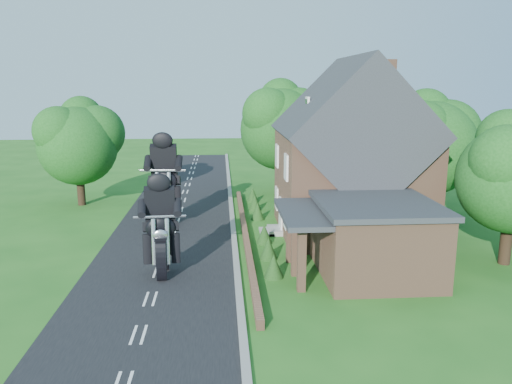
{
  "coord_description": "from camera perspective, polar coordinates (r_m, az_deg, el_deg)",
  "views": [
    {
      "loc": [
        2.99,
        -22.31,
        8.6
      ],
      "look_at": [
        4.88,
        4.58,
        2.8
      ],
      "focal_mm": 35.0,
      "sensor_mm": 36.0,
      "label": 1
    }
  ],
  "objects": [
    {
      "name": "shrub_b",
      "position": [
        25.24,
        1.45,
        -6.46
      ],
      "size": [
        0.9,
        0.9,
        1.1
      ],
      "primitive_type": "cone",
      "color": "#153711",
      "rests_on": "ground"
    },
    {
      "name": "tree_far_road",
      "position": [
        37.91,
        -19.16,
        5.78
      ],
      "size": [
        6.08,
        5.6,
        7.84
      ],
      "color": "black",
      "rests_on": "ground"
    },
    {
      "name": "ground",
      "position": [
        24.1,
        -11.02,
        -9.01
      ],
      "size": [
        120.0,
        120.0,
        0.0
      ],
      "primitive_type": "plane",
      "color": "#205A19",
      "rests_on": "ground"
    },
    {
      "name": "shrub_f",
      "position": [
        37.26,
        -0.38,
        -0.33
      ],
      "size": [
        0.9,
        0.9,
        1.1
      ],
      "primitive_type": "cone",
      "color": "#153711",
      "rests_on": "ground"
    },
    {
      "name": "house",
      "position": [
        29.6,
        10.72,
        3.66
      ],
      "size": [
        9.54,
        8.64,
        10.24
      ],
      "color": "brown",
      "rests_on": "ground"
    },
    {
      "name": "kerb",
      "position": [
        23.9,
        -2.2,
        -8.81
      ],
      "size": [
        0.3,
        80.0,
        0.12
      ],
      "primitive_type": "cube",
      "color": "gray",
      "rests_on": "ground"
    },
    {
      "name": "tree_behind_house",
      "position": [
        40.12,
        12.31,
        8.48
      ],
      "size": [
        7.81,
        7.2,
        10.08
      ],
      "color": "black",
      "rests_on": "ground"
    },
    {
      "name": "garden_wall",
      "position": [
        28.6,
        -1.23,
        -4.94
      ],
      "size": [
        0.3,
        22.0,
        0.4
      ],
      "primitive_type": "cube",
      "color": "brown",
      "rests_on": "ground"
    },
    {
      "name": "road",
      "position": [
        24.09,
        -11.02,
        -8.98
      ],
      "size": [
        7.0,
        80.0,
        0.02
      ],
      "primitive_type": "cube",
      "color": "black",
      "rests_on": "ground"
    },
    {
      "name": "motorcycle_lead",
      "position": [
        23.43,
        -10.66,
        -7.73
      ],
      "size": [
        0.49,
        1.57,
        1.44
      ],
      "primitive_type": null,
      "rotation": [
        0.0,
        0.0,
        3.2
      ],
      "color": "black",
      "rests_on": "ground"
    },
    {
      "name": "motorcycle_follow",
      "position": [
        31.77,
        -10.27,
        -2.14
      ],
      "size": [
        0.59,
        1.89,
        1.74
      ],
      "primitive_type": null,
      "rotation": [
        0.0,
        0.0,
        3.08
      ],
      "color": "black",
      "rests_on": "ground"
    },
    {
      "name": "annex",
      "position": [
        23.6,
        13.16,
        -5.02
      ],
      "size": [
        7.05,
        5.94,
        3.44
      ],
      "color": "brown",
      "rests_on": "ground"
    },
    {
      "name": "shrub_c",
      "position": [
        27.61,
        0.95,
        -4.81
      ],
      "size": [
        0.9,
        0.9,
        1.1
      ],
      "primitive_type": "cone",
      "color": "#153711",
      "rests_on": "ground"
    },
    {
      "name": "tree_behind_left",
      "position": [
        39.88,
        3.47,
        8.0
      ],
      "size": [
        6.94,
        6.4,
        9.16
      ],
      "color": "black",
      "rests_on": "ground"
    },
    {
      "name": "shrub_e",
      "position": [
        34.83,
        -0.12,
        -1.22
      ],
      "size": [
        0.9,
        0.9,
        1.1
      ],
      "primitive_type": "cone",
      "color": "#153711",
      "rests_on": "ground"
    },
    {
      "name": "shrub_d",
      "position": [
        32.41,
        0.19,
        -2.24
      ],
      "size": [
        0.9,
        0.9,
        1.1
      ],
      "primitive_type": "cone",
      "color": "#153711",
      "rests_on": "ground"
    },
    {
      "name": "shrub_a",
      "position": [
        22.9,
        2.05,
        -8.45
      ],
      "size": [
        0.9,
        0.9,
        1.1
      ],
      "primitive_type": "cone",
      "color": "#153711",
      "rests_on": "ground"
    },
    {
      "name": "tree_house_right",
      "position": [
        33.98,
        19.8,
        5.66
      ],
      "size": [
        6.51,
        6.0,
        8.4
      ],
      "color": "black",
      "rests_on": "ground"
    }
  ]
}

